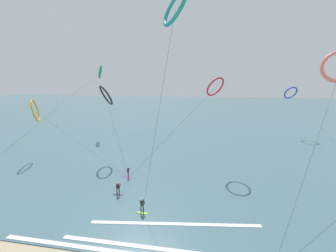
{
  "coord_description": "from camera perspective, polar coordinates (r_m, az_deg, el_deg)",
  "views": [
    {
      "loc": [
        5.6,
        -10.28,
        14.51
      ],
      "look_at": [
        0.0,
        20.31,
        8.38
      ],
      "focal_mm": 24.42,
      "sensor_mm": 36.0,
      "label": 1
    }
  ],
  "objects": [
    {
      "name": "wave_crest_far",
      "position": [
        25.53,
        1.83,
        -23.32
      ],
      "size": [
        17.37,
        2.97,
        0.12
      ],
      "primitive_type": "cube",
      "rotation": [
        0.0,
        0.0,
        0.14
      ],
      "color": "white",
      "rests_on": "ground"
    },
    {
      "name": "surfer_lime",
      "position": [
        27.0,
        -6.47,
        -19.39
      ],
      "size": [
        1.4,
        0.72,
        1.7
      ],
      "rotation": [
        0.0,
        0.0,
        3.78
      ],
      "color": "#8CC62D",
      "rests_on": "ground"
    },
    {
      "name": "surfer_navy",
      "position": [
        31.14,
        -12.36,
        -15.2
      ],
      "size": [
        1.4,
        0.6,
        1.7
      ],
      "rotation": [
        0.0,
        0.0,
        3.28
      ],
      "color": "navy",
      "rests_on": "ground"
    },
    {
      "name": "kite_emerald",
      "position": [
        65.98,
        -16.59,
        12.86
      ],
      "size": [
        4.01,
        39.7,
        18.9
      ],
      "rotation": [
        0.0,
        0.0,
        5.11
      ],
      "color": "#199351",
      "rests_on": "ground"
    },
    {
      "name": "kite_teal",
      "position": [
        23.09,
        1.79,
        27.44
      ],
      "size": [
        5.46,
        4.13,
        22.77
      ],
      "rotation": [
        0.0,
        0.0,
        5.31
      ],
      "color": "teal",
      "rests_on": "ground"
    },
    {
      "name": "surfer_violet",
      "position": [
        35.85,
        -9.9,
        -11.47
      ],
      "size": [
        1.4,
        0.65,
        1.7
      ],
      "rotation": [
        0.0,
        0.0,
        1.84
      ],
      "color": "purple",
      "rests_on": "ground"
    },
    {
      "name": "wave_crest_near",
      "position": [
        23.5,
        -17.3,
        -27.35
      ],
      "size": [
        18.18,
        0.55,
        0.12
      ],
      "primitive_type": "cube",
      "rotation": [
        0.0,
        0.0,
        0.0
      ],
      "color": "white",
      "rests_on": "ground"
    },
    {
      "name": "sea_water",
      "position": [
        116.62,
        7.56,
        3.93
      ],
      "size": [
        400.0,
        200.0,
        0.08
      ],
      "primitive_type": "cube",
      "color": "#476B75",
      "rests_on": "ground"
    },
    {
      "name": "kite_charcoal",
      "position": [
        44.84,
        -15.21,
        7.4
      ],
      "size": [
        9.69,
        11.82,
        13.8
      ],
      "rotation": [
        0.0,
        0.0,
        2.27
      ],
      "color": "black",
      "rests_on": "ground"
    },
    {
      "name": "kite_cobalt",
      "position": [
        68.93,
        28.32,
        7.28
      ],
      "size": [
        4.24,
        46.46,
        13.16
      ],
      "rotation": [
        0.0,
        0.0,
        3.53
      ],
      "color": "#2647B7",
      "rests_on": "ground"
    },
    {
      "name": "wave_crest_mid",
      "position": [
        23.11,
        -7.6,
        -27.66
      ],
      "size": [
        14.43,
        0.6,
        0.12
      ],
      "primitive_type": "cube",
      "rotation": [
        0.0,
        0.0,
        0.01
      ],
      "color": "white",
      "rests_on": "ground"
    },
    {
      "name": "kite_amber",
      "position": [
        49.96,
        -30.22,
        3.35
      ],
      "size": [
        22.18,
        8.87,
        11.21
      ],
      "rotation": [
        0.0,
        0.0,
        2.08
      ],
      "color": "orange",
      "rests_on": "ground"
    },
    {
      "name": "kite_crimson",
      "position": [
        39.65,
        11.69,
        9.54
      ],
      "size": [
        14.66,
        10.81,
        15.21
      ],
      "rotation": [
        0.0,
        0.0,
        4.01
      ],
      "color": "red",
      "rests_on": "ground"
    }
  ]
}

